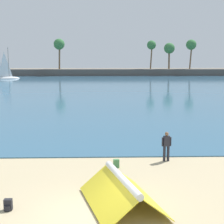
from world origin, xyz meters
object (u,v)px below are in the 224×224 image
object	(u,v)px
folded_kite	(122,186)
backpack_near_kite	(8,205)
person_at_waterline	(166,145)
sailboat_near_shore	(7,76)
backpack_by_trailer	(116,164)

from	to	relation	value
folded_kite	backpack_near_kite	bearing A→B (deg)	-175.75
person_at_waterline	backpack_near_kite	xyz separation A→B (m)	(-7.15, -5.79, -0.69)
person_at_waterline	backpack_near_kite	bearing A→B (deg)	-141.00
person_at_waterline	backpack_near_kite	size ratio (longest dim) A/B	3.78
folded_kite	sailboat_near_shore	bearing A→B (deg)	109.04
backpack_near_kite	person_at_waterline	bearing A→B (deg)	39.00
folded_kite	backpack_near_kite	world-z (taller)	folded_kite
backpack_near_kite	sailboat_near_shore	size ratio (longest dim) A/B	0.06
person_at_waterline	backpack_near_kite	distance (m)	9.22
backpack_by_trailer	folded_kite	bearing A→B (deg)	-89.17
folded_kite	sailboat_near_shore	world-z (taller)	sailboat_near_shore
backpack_near_kite	backpack_by_trailer	world-z (taller)	same
backpack_by_trailer	backpack_near_kite	bearing A→B (deg)	-132.09
backpack_by_trailer	sailboat_near_shore	bearing A→B (deg)	110.22
person_at_waterline	backpack_by_trailer	world-z (taller)	person_at_waterline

